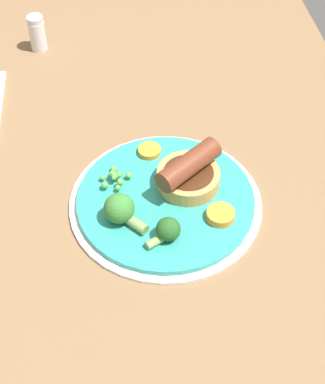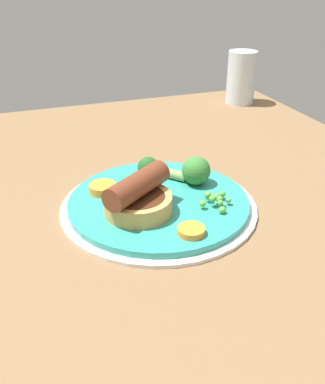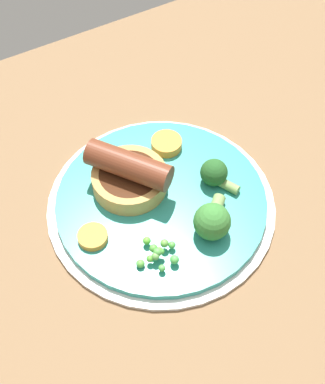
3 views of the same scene
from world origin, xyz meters
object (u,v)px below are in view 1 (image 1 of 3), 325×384
pea_pile (114,178)px  carrot_slice_0 (220,215)px  salt_shaker (37,33)px  carrot_slice_3 (149,151)px  broccoli_floret_far (120,210)px  broccoli_floret_near (167,230)px  dinner_plate (166,202)px  sausage_pudding (188,173)px

pea_pile → carrot_slice_0: bearing=-123.2°
salt_shaker → carrot_slice_3: bearing=-153.5°
carrot_slice_0 → broccoli_floret_far: bearing=81.9°
pea_pile → salt_shaker: 37.65cm
broccoli_floret_far → salt_shaker: 44.46cm
broccoli_floret_near → broccoli_floret_far: 7.06cm
broccoli_floret_near → salt_shaker: bearing=82.2°
pea_pile → carrot_slice_0: pea_pile is taller
broccoli_floret_far → carrot_slice_3: broccoli_floret_far is taller
dinner_plate → broccoli_floret_far: broccoli_floret_far is taller
pea_pile → salt_shaker: bearing=14.9°
sausage_pudding → carrot_slice_0: size_ratio=2.62×
sausage_pudding → carrot_slice_3: 8.65cm
dinner_plate → sausage_pudding: bearing=-58.4°
sausage_pudding → broccoli_floret_far: sausage_pudding is taller
sausage_pudding → carrot_slice_3: bearing=87.0°
carrot_slice_3 → salt_shaker: salt_shaker is taller
salt_shaker → carrot_slice_0: bearing=-152.8°
dinner_plate → carrot_slice_0: carrot_slice_0 is taller
pea_pile → salt_shaker: (36.37, 9.69, 0.85)cm
dinner_plate → salt_shaker: size_ratio=4.18×
carrot_slice_0 → carrot_slice_3: (14.10, 7.75, -0.19)cm
broccoli_floret_near → salt_shaker: salt_shaker is taller
broccoli_floret_near → carrot_slice_0: size_ratio=1.29×
broccoli_floret_near → sausage_pudding: bearing=37.5°
broccoli_floret_near → broccoli_floret_far: size_ratio=0.86×
dinner_plate → sausage_pudding: 5.22cm
broccoli_floret_far → salt_shaker: salt_shaker is taller
broccoli_floret_near → carrot_slice_3: 16.35cm
dinner_plate → broccoli_floret_far: bearing=112.7°
dinner_plate → pea_pile: (4.21, 6.78, 1.82)cm
broccoli_floret_near → carrot_slice_3: broccoli_floret_near is taller
pea_pile → salt_shaker: size_ratio=0.75×
carrot_slice_3 → sausage_pudding: bearing=-147.5°
carrot_slice_0 → salt_shaker: 50.95cm
carrot_slice_3 → salt_shaker: size_ratio=0.52×
sausage_pudding → broccoli_floret_near: 10.26cm
sausage_pudding → carrot_slice_0: bearing=-100.8°
sausage_pudding → broccoli_floret_far: bearing=170.5°
sausage_pudding → broccoli_floret_far: size_ratio=1.75×
carrot_slice_0 → sausage_pudding: bearing=24.7°
sausage_pudding → carrot_slice_0: 7.80cm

